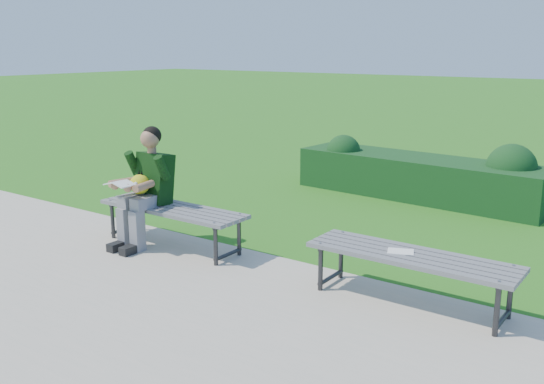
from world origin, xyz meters
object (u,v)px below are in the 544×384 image
seated_boy (146,183)px  paper_sheet (401,251)px  hedge (425,175)px  bench_left (172,212)px  bench_right (411,260)px

seated_boy → paper_sheet: bearing=2.9°
paper_sheet → seated_boy: bearing=-177.1°
hedge → paper_sheet: size_ratio=14.25×
bench_left → bench_right: same height
bench_right → paper_sheet: size_ratio=6.84×
bench_left → seated_boy: (-0.30, -0.09, 0.30)m
bench_left → paper_sheet: bench_left is taller
bench_right → bench_left: bearing=-178.8°
bench_left → seated_boy: bearing=-162.9°
bench_right → seated_boy: size_ratio=1.37×
hedge → seated_boy: (-1.70, -3.89, 0.36)m
bench_left → bench_right: 2.76m
bench_left → paper_sheet: bearing=1.3°
hedge → seated_boy: seated_boy is taller
hedge → seated_boy: bearing=-113.6°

